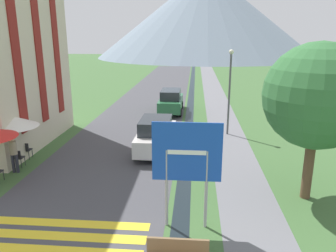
{
  "coord_description": "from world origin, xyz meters",
  "views": [
    {
      "loc": [
        1.57,
        -4.9,
        5.96
      ],
      "look_at": [
        0.33,
        10.0,
        1.78
      ],
      "focal_mm": 35.0,
      "sensor_mm": 36.0,
      "label": 1
    }
  ],
  "objects_px": {
    "cafe_umbrella_middle_white": "(12,121)",
    "streetlamp": "(230,85)",
    "tree_by_path": "(317,96)",
    "person_standing_terrace": "(14,152)",
    "parked_car_far": "(171,101)",
    "cafe_chair_far_left": "(26,149)",
    "cafe_chair_middle": "(18,157)",
    "parked_car_near": "(156,135)",
    "road_sign": "(187,160)"
  },
  "relations": [
    {
      "from": "cafe_chair_far_left",
      "to": "cafe_chair_middle",
      "type": "relative_size",
      "value": 1.0
    },
    {
      "from": "parked_car_near",
      "to": "parked_car_far",
      "type": "bearing_deg",
      "value": 89.46
    },
    {
      "from": "road_sign",
      "to": "parked_car_near",
      "type": "height_order",
      "value": "road_sign"
    },
    {
      "from": "parked_car_near",
      "to": "cafe_chair_middle",
      "type": "bearing_deg",
      "value": -156.37
    },
    {
      "from": "cafe_chair_middle",
      "to": "tree_by_path",
      "type": "relative_size",
      "value": 0.15
    },
    {
      "from": "parked_car_far",
      "to": "streetlamp",
      "type": "distance_m",
      "value": 7.21
    },
    {
      "from": "cafe_chair_far_left",
      "to": "cafe_umbrella_middle_white",
      "type": "bearing_deg",
      "value": -109.15
    },
    {
      "from": "cafe_chair_far_left",
      "to": "cafe_chair_middle",
      "type": "distance_m",
      "value": 1.07
    },
    {
      "from": "parked_car_far",
      "to": "tree_by_path",
      "type": "relative_size",
      "value": 0.79
    },
    {
      "from": "road_sign",
      "to": "parked_car_far",
      "type": "height_order",
      "value": "road_sign"
    },
    {
      "from": "road_sign",
      "to": "tree_by_path",
      "type": "height_order",
      "value": "tree_by_path"
    },
    {
      "from": "parked_car_far",
      "to": "cafe_umbrella_middle_white",
      "type": "xyz_separation_m",
      "value": [
        -6.49,
        -11.45,
        1.2
      ]
    },
    {
      "from": "road_sign",
      "to": "parked_car_far",
      "type": "relative_size",
      "value": 0.76
    },
    {
      "from": "cafe_chair_far_left",
      "to": "cafe_chair_middle",
      "type": "xyz_separation_m",
      "value": [
        0.17,
        -1.05,
        0.0
      ]
    },
    {
      "from": "road_sign",
      "to": "streetlamp",
      "type": "height_order",
      "value": "streetlamp"
    },
    {
      "from": "parked_car_near",
      "to": "person_standing_terrace",
      "type": "height_order",
      "value": "parked_car_near"
    },
    {
      "from": "cafe_umbrella_middle_white",
      "to": "streetlamp",
      "type": "height_order",
      "value": "streetlamp"
    },
    {
      "from": "cafe_chair_far_left",
      "to": "parked_car_far",
      "type": "bearing_deg",
      "value": 49.46
    },
    {
      "from": "cafe_chair_middle",
      "to": "person_standing_terrace",
      "type": "distance_m",
      "value": 0.76
    },
    {
      "from": "parked_car_near",
      "to": "parked_car_far",
      "type": "relative_size",
      "value": 0.94
    },
    {
      "from": "road_sign",
      "to": "person_standing_terrace",
      "type": "distance_m",
      "value": 8.64
    },
    {
      "from": "road_sign",
      "to": "cafe_umbrella_middle_white",
      "type": "relative_size",
      "value": 1.46
    },
    {
      "from": "road_sign",
      "to": "person_standing_terrace",
      "type": "relative_size",
      "value": 2.07
    },
    {
      "from": "cafe_chair_far_left",
      "to": "cafe_umbrella_middle_white",
      "type": "height_order",
      "value": "cafe_umbrella_middle_white"
    },
    {
      "from": "road_sign",
      "to": "tree_by_path",
      "type": "xyz_separation_m",
      "value": [
        4.46,
        2.32,
        1.6
      ]
    },
    {
      "from": "parked_car_near",
      "to": "tree_by_path",
      "type": "bearing_deg",
      "value": -36.3
    },
    {
      "from": "person_standing_terrace",
      "to": "streetlamp",
      "type": "distance_m",
      "value": 12.23
    },
    {
      "from": "parked_car_far",
      "to": "cafe_chair_far_left",
      "type": "height_order",
      "value": "parked_car_far"
    },
    {
      "from": "cafe_umbrella_middle_white",
      "to": "tree_by_path",
      "type": "distance_m",
      "value": 12.95
    },
    {
      "from": "road_sign",
      "to": "cafe_chair_far_left",
      "type": "bearing_deg",
      "value": 146.82
    },
    {
      "from": "streetlamp",
      "to": "tree_by_path",
      "type": "distance_m",
      "value": 8.39
    },
    {
      "from": "cafe_chair_far_left",
      "to": "person_standing_terrace",
      "type": "distance_m",
      "value": 1.73
    },
    {
      "from": "person_standing_terrace",
      "to": "tree_by_path",
      "type": "relative_size",
      "value": 0.29
    },
    {
      "from": "person_standing_terrace",
      "to": "cafe_chair_middle",
      "type": "bearing_deg",
      "value": 106.7
    },
    {
      "from": "cafe_chair_middle",
      "to": "streetlamp",
      "type": "xyz_separation_m",
      "value": [
        10.16,
        6.16,
        2.54
      ]
    },
    {
      "from": "cafe_chair_far_left",
      "to": "cafe_umbrella_middle_white",
      "type": "distance_m",
      "value": 1.75
    },
    {
      "from": "person_standing_terrace",
      "to": "tree_by_path",
      "type": "bearing_deg",
      "value": -6.18
    },
    {
      "from": "road_sign",
      "to": "parked_car_near",
      "type": "distance_m",
      "value": 7.25
    },
    {
      "from": "cafe_chair_middle",
      "to": "cafe_umbrella_middle_white",
      "type": "bearing_deg",
      "value": 154.41
    },
    {
      "from": "cafe_chair_middle",
      "to": "tree_by_path",
      "type": "bearing_deg",
      "value": 17.77
    },
    {
      "from": "parked_car_near",
      "to": "parked_car_far",
      "type": "distance_m",
      "value": 9.13
    },
    {
      "from": "cafe_umbrella_middle_white",
      "to": "streetlamp",
      "type": "bearing_deg",
      "value": 29.08
    },
    {
      "from": "streetlamp",
      "to": "cafe_chair_middle",
      "type": "bearing_deg",
      "value": -148.75
    },
    {
      "from": "cafe_umbrella_middle_white",
      "to": "parked_car_far",
      "type": "bearing_deg",
      "value": 60.46
    },
    {
      "from": "streetlamp",
      "to": "tree_by_path",
      "type": "height_order",
      "value": "tree_by_path"
    },
    {
      "from": "cafe_umbrella_middle_white",
      "to": "cafe_chair_far_left",
      "type": "bearing_deg",
      "value": 80.73
    },
    {
      "from": "cafe_chair_middle",
      "to": "cafe_umbrella_middle_white",
      "type": "height_order",
      "value": "cafe_umbrella_middle_white"
    },
    {
      "from": "tree_by_path",
      "to": "road_sign",
      "type": "bearing_deg",
      "value": -152.48
    },
    {
      "from": "parked_car_near",
      "to": "cafe_chair_far_left",
      "type": "bearing_deg",
      "value": -165.51
    },
    {
      "from": "tree_by_path",
      "to": "cafe_chair_middle",
      "type": "bearing_deg",
      "value": 171.27
    }
  ]
}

